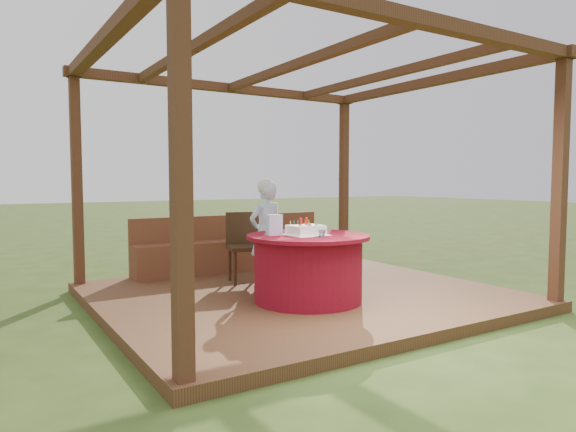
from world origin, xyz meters
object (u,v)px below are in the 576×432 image
Objects in this scene: bench at (235,252)px; gift_bag at (274,225)px; table at (308,267)px; chair at (245,243)px; elderly_woman at (266,232)px; drinking_glass at (322,233)px; birthday_cake at (306,230)px.

gift_bag is (-0.53, -2.04, 0.57)m from bench.
table is 1.36m from chair.
elderly_woman is at bearing 73.74° from gift_bag.
bench is at bearing 85.42° from drinking_glass.
bench is 2.19m from table.
gift_bag is at bearing 150.45° from birthday_cake.
chair is 4.02× the size of gift_bag.
birthday_cake is (-0.04, -0.02, 0.41)m from table.
birthday_cake reaches higher than drinking_glass.
drinking_glass is at bearing -81.90° from birthday_cake.
chair reaches higher than drinking_glass.
elderly_woman reaches higher than chair.
table is at bearing 88.11° from drinking_glass.
birthday_cake is (0.04, -1.37, 0.28)m from chair.
elderly_woman reaches higher than birthday_cake.
bench is 7.26× the size of birthday_cake.
chair is at bearing 85.22° from gift_bag.
gift_bag is at bearing -102.19° from chair.
birthday_cake is at bearing -22.14° from gift_bag.
bench is at bearing 82.89° from gift_bag.
gift_bag reaches higher than drinking_glass.
table is 0.48m from drinking_glass.
table is 0.99× the size of elderly_woman.
table is 0.60m from gift_bag.
chair is (-0.08, 1.35, 0.14)m from table.
gift_bag reaches higher than table.
elderly_woman is at bearing 89.32° from table.
chair is 1.64m from drinking_glass.
chair is 0.67× the size of elderly_woman.
elderly_woman is at bearing 89.06° from drinking_glass.
elderly_woman reaches higher than table.
birthday_cake is (-0.23, -2.20, 0.52)m from bench.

